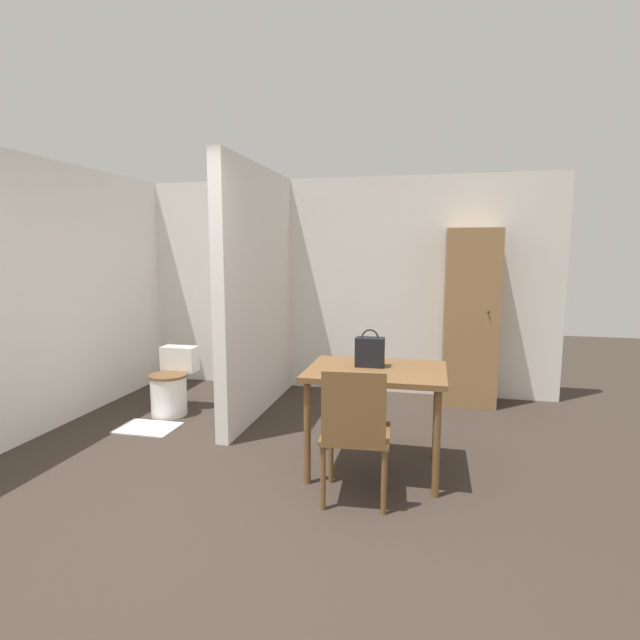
% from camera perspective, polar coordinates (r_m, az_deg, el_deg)
% --- Properties ---
extents(ground_plane, '(16.00, 16.00, 0.00)m').
position_cam_1_polar(ground_plane, '(3.25, -13.32, -23.14)').
color(ground_plane, '#382D26').
extents(wall_back, '(5.35, 0.12, 2.50)m').
position_cam_1_polar(wall_back, '(6.01, 0.56, 3.98)').
color(wall_back, white).
rests_on(wall_back, ground_plane).
extents(wall_left, '(0.12, 4.31, 2.50)m').
position_cam_1_polar(wall_left, '(5.44, -27.37, 2.66)').
color(wall_left, white).
rests_on(wall_left, ground_plane).
extents(partition_wall, '(0.12, 1.98, 2.50)m').
position_cam_1_polar(partition_wall, '(5.13, -7.05, 3.23)').
color(partition_wall, white).
rests_on(partition_wall, ground_plane).
extents(dining_table, '(1.02, 0.76, 0.80)m').
position_cam_1_polar(dining_table, '(3.77, 6.43, -7.00)').
color(dining_table, brown).
rests_on(dining_table, ground_plane).
extents(wooden_chair, '(0.48, 0.48, 0.93)m').
position_cam_1_polar(wooden_chair, '(3.34, 4.04, -12.41)').
color(wooden_chair, brown).
rests_on(wooden_chair, ground_plane).
extents(toilet, '(0.38, 0.53, 0.66)m').
position_cam_1_polar(toilet, '(5.38, -16.61, -7.21)').
color(toilet, white).
rests_on(toilet, ground_plane).
extents(handbag, '(0.21, 0.12, 0.29)m').
position_cam_1_polar(handbag, '(3.80, 5.72, -3.61)').
color(handbag, black).
rests_on(handbag, dining_table).
extents(wooden_cabinet, '(0.56, 0.47, 1.90)m').
position_cam_1_polar(wooden_cabinet, '(5.62, 16.84, 0.26)').
color(wooden_cabinet, '#997047').
rests_on(wooden_cabinet, ground_plane).
extents(bath_mat, '(0.54, 0.39, 0.01)m').
position_cam_1_polar(bath_mat, '(5.09, -19.09, -11.57)').
color(bath_mat, silver).
rests_on(bath_mat, ground_plane).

